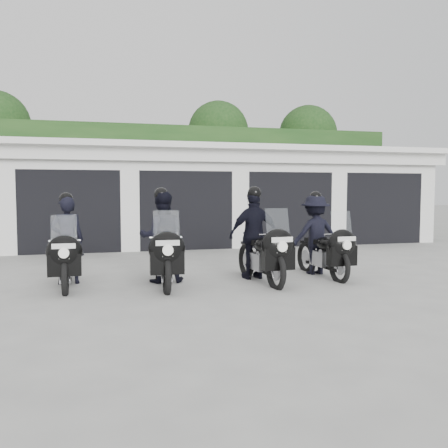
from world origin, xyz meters
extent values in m
plane|color=#A2A29C|center=(0.00, 0.00, 0.00)|extent=(80.00, 80.00, 0.00)
cube|color=silver|center=(0.00, 8.50, 1.40)|extent=(16.00, 6.00, 2.80)
cube|color=silver|center=(0.00, 8.30, 2.88)|extent=(16.40, 6.80, 0.16)
cube|color=silver|center=(0.00, 5.25, 2.65)|extent=(16.40, 0.12, 0.40)
cube|color=black|center=(0.00, 5.48, 0.12)|extent=(16.00, 0.06, 0.24)
cube|color=silver|center=(-4.65, 5.65, 1.40)|extent=(0.50, 0.50, 2.80)
cube|color=black|center=(-3.10, 6.70, 1.10)|extent=(2.60, 2.60, 2.20)
cube|color=silver|center=(-3.10, 5.65, 2.50)|extent=(2.60, 0.50, 0.60)
cube|color=silver|center=(-1.55, 5.65, 1.40)|extent=(0.50, 0.50, 2.80)
cube|color=black|center=(0.00, 6.70, 1.10)|extent=(2.60, 2.60, 2.20)
cube|color=silver|center=(0.00, 5.65, 2.50)|extent=(2.60, 0.50, 0.60)
cube|color=silver|center=(1.55, 5.65, 1.40)|extent=(0.50, 0.50, 2.80)
cube|color=black|center=(3.10, 6.70, 1.10)|extent=(2.60, 2.60, 2.20)
cube|color=silver|center=(3.10, 5.65, 2.50)|extent=(2.60, 0.50, 0.60)
cube|color=silver|center=(4.65, 5.65, 1.40)|extent=(0.50, 0.50, 2.80)
cube|color=black|center=(6.20, 6.70, 1.10)|extent=(2.60, 2.60, 2.20)
cube|color=silver|center=(6.20, 5.65, 2.50)|extent=(2.60, 0.50, 0.60)
cube|color=silver|center=(7.75, 5.65, 1.40)|extent=(0.50, 0.50, 2.80)
cube|color=#153613|center=(0.00, 12.50, 2.15)|extent=(20.00, 2.00, 4.30)
sphere|color=#153613|center=(3.00, 14.00, 4.40)|extent=(2.80, 2.80, 2.80)
cylinder|color=black|center=(3.00, 14.00, 1.65)|extent=(0.24, 0.24, 3.30)
sphere|color=#153613|center=(7.50, 14.00, 4.40)|extent=(2.80, 2.80, 2.80)
cylinder|color=black|center=(7.50, 14.00, 1.65)|extent=(0.24, 0.24, 3.30)
torus|color=black|center=(-2.87, 0.30, 0.27)|extent=(0.11, 0.65, 0.65)
torus|color=black|center=(-2.90, 1.58, 0.27)|extent=(0.11, 0.65, 0.65)
cube|color=#A1A1A6|center=(-2.89, 0.96, 0.34)|extent=(0.24, 0.49, 0.28)
cube|color=black|center=(-2.88, 0.94, 0.19)|extent=(0.10, 1.15, 0.05)
ellipsoid|color=black|center=(-2.88, 0.81, 0.64)|extent=(0.30, 0.52, 0.25)
cube|color=black|center=(-2.89, 1.19, 0.65)|extent=(0.24, 0.49, 0.09)
ellipsoid|color=black|center=(-2.87, 0.23, 0.69)|extent=(0.56, 0.30, 0.53)
cube|color=black|center=(-2.87, 0.23, 0.49)|extent=(0.52, 0.21, 0.35)
cube|color=#B2BFC6|center=(-2.87, 0.26, 1.04)|extent=(0.39, 0.11, 0.45)
cylinder|color=silver|center=(-2.87, 0.41, 0.85)|extent=(0.50, 0.04, 0.02)
cube|color=silver|center=(-2.87, 0.08, 0.80)|extent=(0.35, 0.02, 0.08)
cube|color=silver|center=(-2.87, 0.11, 0.64)|extent=(0.16, 0.02, 0.09)
imported|color=black|center=(-2.89, 1.20, 0.78)|extent=(0.57, 0.38, 1.55)
sphere|color=black|center=(-2.89, 1.20, 1.50)|extent=(0.24, 0.24, 0.24)
torus|color=black|center=(-1.29, -0.02, 0.29)|extent=(0.13, 0.68, 0.68)
torus|color=black|center=(-1.24, 1.32, 0.29)|extent=(0.13, 0.68, 0.68)
cube|color=#A1A1A6|center=(-1.26, 0.67, 0.35)|extent=(0.26, 0.52, 0.30)
cube|color=black|center=(-1.27, 0.65, 0.21)|extent=(0.12, 1.21, 0.06)
ellipsoid|color=black|center=(-1.27, 0.51, 0.67)|extent=(0.32, 0.55, 0.27)
cube|color=black|center=(-1.25, 0.91, 0.69)|extent=(0.26, 0.52, 0.09)
ellipsoid|color=black|center=(-1.29, -0.10, 0.73)|extent=(0.60, 0.33, 0.56)
cube|color=black|center=(-1.29, -0.10, 0.51)|extent=(0.55, 0.23, 0.37)
cube|color=#B2BFC6|center=(-1.29, -0.07, 1.10)|extent=(0.41, 0.12, 0.48)
cylinder|color=silver|center=(-1.29, 0.09, 0.90)|extent=(0.52, 0.05, 0.03)
cube|color=silver|center=(-1.30, -0.26, 0.84)|extent=(0.37, 0.03, 0.08)
cube|color=silver|center=(-1.30, -0.23, 0.67)|extent=(0.17, 0.02, 0.09)
imported|color=black|center=(-1.25, 0.93, 0.82)|extent=(0.82, 0.65, 1.64)
sphere|color=black|center=(-1.25, 0.93, 1.59)|extent=(0.25, 0.25, 0.25)
torus|color=black|center=(0.54, -0.11, 0.29)|extent=(0.15, 0.70, 0.69)
torus|color=black|center=(0.45, 1.25, 0.29)|extent=(0.15, 0.70, 0.69)
cube|color=#A1A1A6|center=(0.49, 0.59, 0.36)|extent=(0.28, 0.54, 0.30)
cube|color=black|center=(0.50, 0.57, 0.21)|extent=(0.16, 1.23, 0.06)
ellipsoid|color=black|center=(0.51, 0.43, 0.68)|extent=(0.35, 0.57, 0.27)
cube|color=black|center=(0.48, 0.83, 0.70)|extent=(0.28, 0.54, 0.09)
ellipsoid|color=black|center=(0.55, -0.19, 0.74)|extent=(0.62, 0.35, 0.57)
cube|color=black|center=(0.55, -0.19, 0.52)|extent=(0.56, 0.25, 0.38)
cube|color=#B2BFC6|center=(0.55, -0.16, 1.12)|extent=(0.42, 0.14, 0.48)
cylinder|color=silver|center=(0.54, 0.00, 0.91)|extent=(0.53, 0.06, 0.03)
cube|color=silver|center=(0.56, -0.35, 0.85)|extent=(0.38, 0.04, 0.09)
cube|color=silver|center=(0.56, -0.32, 0.68)|extent=(0.17, 0.03, 0.09)
imported|color=black|center=(0.47, 0.85, 0.83)|extent=(1.01, 0.62, 1.66)
sphere|color=black|center=(0.47, 0.85, 1.61)|extent=(0.26, 0.26, 0.26)
torus|color=black|center=(1.86, 0.13, 0.28)|extent=(0.14, 0.66, 0.65)
torus|color=black|center=(1.78, 1.41, 0.28)|extent=(0.14, 0.66, 0.65)
cube|color=#A1A1A6|center=(1.82, 0.79, 0.34)|extent=(0.26, 0.51, 0.29)
cube|color=black|center=(1.82, 0.77, 0.20)|extent=(0.14, 1.17, 0.05)
ellipsoid|color=black|center=(1.83, 0.64, 0.64)|extent=(0.32, 0.53, 0.26)
cube|color=black|center=(1.80, 1.02, 0.66)|extent=(0.26, 0.51, 0.09)
ellipsoid|color=black|center=(1.86, 0.06, 0.70)|extent=(0.58, 0.33, 0.54)
cube|color=black|center=(1.86, 0.06, 0.49)|extent=(0.53, 0.23, 0.36)
cube|color=#B2BFC6|center=(1.86, 0.08, 1.06)|extent=(0.40, 0.13, 0.46)
cylinder|color=silver|center=(1.85, 0.23, 0.86)|extent=(0.50, 0.06, 0.03)
cube|color=silver|center=(1.87, -0.10, 0.81)|extent=(0.36, 0.04, 0.08)
cube|color=silver|center=(1.87, -0.07, 0.64)|extent=(0.16, 0.02, 0.09)
imported|color=black|center=(1.80, 1.04, 0.79)|extent=(1.05, 0.59, 1.57)
sphere|color=black|center=(1.80, 1.04, 1.52)|extent=(0.24, 0.24, 0.24)
camera|label=1|loc=(-2.28, -7.56, 1.65)|focal=38.00mm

